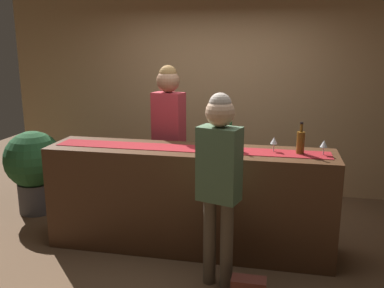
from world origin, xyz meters
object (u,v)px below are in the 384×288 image
Objects in this scene: wine_bottle_green at (230,138)px; bartender at (169,126)px; customer_sipping at (219,171)px; wine_glass_near_customer at (324,144)px; potted_plant_tall at (34,166)px; wine_bottle_amber at (301,142)px; wine_glass_mid_counter at (274,141)px.

bartender is (-0.75, 0.51, -0.02)m from wine_bottle_green.
bartender is 1.08× the size of customer_sipping.
wine_glass_near_customer is at bearing -3.94° from wine_bottle_green.
wine_bottle_green is 0.71m from customer_sipping.
wine_bottle_green is at bearing 158.81° from bartender.
potted_plant_tall is at bearing 170.77° from wine_glass_near_customer.
wine_glass_near_customer is (0.21, -0.01, -0.01)m from wine_bottle_amber.
wine_bottle_green is 0.87m from wine_glass_near_customer.
bartender is 1.79× the size of potted_plant_tall.
wine_bottle_amber reaches higher than wine_glass_near_customer.
wine_bottle_amber and wine_bottle_green have the same top height.
customer_sipping is at bearing -122.06° from wine_glass_mid_counter.
wine_glass_near_customer is 0.14× the size of potted_plant_tall.
potted_plant_tall is (-2.88, 0.50, -0.57)m from wine_glass_mid_counter.
wine_glass_mid_counter is 0.09× the size of customer_sipping.
wine_bottle_amber is at bearing 171.24° from bartender.
wine_bottle_amber is at bearing 61.02° from customer_sipping.
wine_bottle_amber is 0.30× the size of potted_plant_tall.
customer_sipping is at bearing -143.82° from wine_glass_near_customer.
wine_bottle_green is (-0.66, 0.05, 0.00)m from wine_bottle_amber.
wine_glass_near_customer is 0.08× the size of bartender.
wine_glass_mid_counter is (-0.24, 0.03, -0.01)m from wine_bottle_amber.
wine_glass_near_customer is 0.09× the size of customer_sipping.
wine_bottle_amber is 1.00× the size of wine_bottle_green.
customer_sipping is (-0.43, -0.68, -0.12)m from wine_glass_mid_counter.
bartender is at bearing 145.95° from wine_bottle_green.
wine_glass_near_customer is at bearing -4.82° from wine_glass_mid_counter.
bartender is at bearing 138.44° from customer_sipping.
bartender is at bearing 158.38° from wine_bottle_amber.
wine_glass_near_customer and wine_glass_mid_counter have the same top height.
customer_sipping is at bearing -25.72° from potted_plant_tall.
wine_glass_mid_counter is 2.98m from potted_plant_tall.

